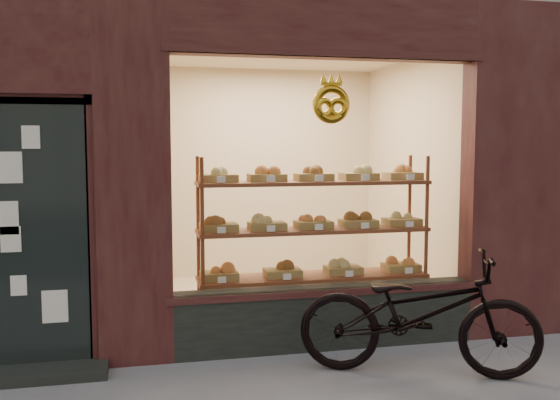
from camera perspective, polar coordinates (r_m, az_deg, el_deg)
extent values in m
cube|color=#232725|center=(5.68, 4.23, -10.60)|extent=(2.70, 0.25, 0.55)
cube|color=black|center=(5.27, -21.91, -3.04)|extent=(0.90, 0.04, 2.15)
cube|color=#232725|center=(5.36, -21.78, -14.57)|extent=(1.15, 0.35, 0.08)
torus|color=gold|center=(5.37, 4.70, 8.71)|extent=(0.33, 0.07, 0.33)
cube|color=brown|center=(6.13, 3.02, -11.58)|extent=(2.20, 0.45, 0.04)
cube|color=brown|center=(6.00, 3.04, -7.01)|extent=(2.20, 0.45, 0.03)
cube|color=brown|center=(5.92, 3.06, -2.75)|extent=(2.20, 0.45, 0.04)
cube|color=brown|center=(5.88, 3.09, 1.59)|extent=(2.20, 0.45, 0.04)
cylinder|color=brown|center=(5.56, -7.08, -4.88)|extent=(0.04, 0.04, 1.70)
cylinder|color=brown|center=(6.15, 13.22, -4.00)|extent=(0.04, 0.04, 1.70)
cylinder|color=brown|center=(5.94, -7.47, -4.23)|extent=(0.04, 0.04, 1.70)
cylinder|color=brown|center=(6.50, 11.70, -3.48)|extent=(0.04, 0.04, 1.70)
cube|color=brown|center=(5.81, -5.58, -6.90)|extent=(0.34, 0.24, 0.07)
sphere|color=#A9612E|center=(5.80, -5.58, -6.08)|extent=(0.11, 0.11, 0.11)
cube|color=white|center=(5.64, -5.33, -7.29)|extent=(0.07, 0.01, 0.05)
cube|color=brown|center=(5.92, 0.23, -6.66)|extent=(0.34, 0.24, 0.07)
sphere|color=brown|center=(5.90, 0.23, -5.85)|extent=(0.11, 0.11, 0.11)
cube|color=white|center=(5.74, 0.66, -7.03)|extent=(0.08, 0.01, 0.05)
cube|color=brown|center=(6.08, 5.78, -6.37)|extent=(0.34, 0.24, 0.07)
sphere|color=tan|center=(6.06, 5.79, -5.58)|extent=(0.11, 0.11, 0.11)
cube|color=white|center=(5.91, 6.36, -6.71)|extent=(0.07, 0.01, 0.05)
cube|color=brown|center=(6.30, 10.99, -6.03)|extent=(0.34, 0.24, 0.07)
sphere|color=#A9612E|center=(6.28, 11.00, -5.27)|extent=(0.11, 0.11, 0.11)
cube|color=white|center=(6.13, 11.69, -6.35)|extent=(0.08, 0.01, 0.05)
cube|color=brown|center=(5.74, -5.62, -2.50)|extent=(0.34, 0.24, 0.07)
sphere|color=brown|center=(5.73, -5.62, -1.66)|extent=(0.11, 0.11, 0.11)
cube|color=white|center=(5.55, -5.37, -2.76)|extent=(0.07, 0.01, 0.06)
cube|color=brown|center=(5.81, -1.21, -2.38)|extent=(0.34, 0.24, 0.07)
sphere|color=tan|center=(5.80, -1.21, -1.55)|extent=(0.11, 0.11, 0.11)
cube|color=white|center=(5.63, -0.82, -2.63)|extent=(0.07, 0.01, 0.06)
cube|color=brown|center=(5.92, 3.07, -2.25)|extent=(0.34, 0.24, 0.07)
sphere|color=#A9612E|center=(5.91, 3.07, -1.43)|extent=(0.11, 0.11, 0.11)
cube|color=white|center=(5.74, 3.58, -2.48)|extent=(0.07, 0.01, 0.06)
cube|color=brown|center=(6.06, 7.17, -2.11)|extent=(0.34, 0.24, 0.07)
sphere|color=brown|center=(6.05, 7.18, -1.31)|extent=(0.11, 0.11, 0.11)
cube|color=white|center=(5.88, 7.78, -2.33)|extent=(0.07, 0.01, 0.06)
cube|color=brown|center=(6.22, 11.06, -1.97)|extent=(0.34, 0.24, 0.07)
sphere|color=tan|center=(6.21, 11.08, -1.19)|extent=(0.11, 0.11, 0.11)
cube|color=white|center=(6.06, 11.77, -2.18)|extent=(0.08, 0.01, 0.06)
cube|color=brown|center=(5.69, -5.66, 1.99)|extent=(0.34, 0.24, 0.07)
sphere|color=tan|center=(5.69, -5.66, 2.84)|extent=(0.11, 0.11, 0.11)
cube|color=white|center=(5.51, -5.41, 1.88)|extent=(0.07, 0.01, 0.06)
cube|color=brown|center=(5.77, -1.21, 2.05)|extent=(0.34, 0.24, 0.07)
sphere|color=#A9612E|center=(5.76, -1.22, 2.90)|extent=(0.11, 0.11, 0.11)
cube|color=white|center=(5.59, -0.83, 1.95)|extent=(0.07, 0.01, 0.06)
cube|color=brown|center=(5.88, 3.09, 2.11)|extent=(0.34, 0.24, 0.07)
sphere|color=brown|center=(5.87, 3.09, 2.93)|extent=(0.11, 0.11, 0.11)
cube|color=white|center=(5.70, 3.60, 2.01)|extent=(0.07, 0.01, 0.06)
cube|color=brown|center=(6.02, 7.21, 2.14)|extent=(0.34, 0.24, 0.07)
sphere|color=tan|center=(6.01, 7.22, 2.95)|extent=(0.11, 0.11, 0.11)
cube|color=white|center=(5.84, 7.84, 2.05)|extent=(0.07, 0.01, 0.06)
cube|color=brown|center=(6.18, 11.13, 2.17)|extent=(0.34, 0.24, 0.07)
sphere|color=#A9612E|center=(6.18, 11.15, 2.96)|extent=(0.11, 0.11, 0.11)
cube|color=white|center=(6.02, 11.85, 2.08)|extent=(0.08, 0.01, 0.06)
imported|color=black|center=(5.09, 12.57, -10.07)|extent=(1.98, 1.32, 0.98)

